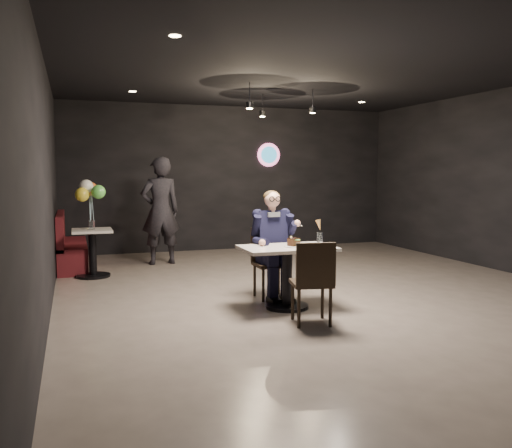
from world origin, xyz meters
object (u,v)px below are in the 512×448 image
object	(u,v)px
seated_man	(271,243)
chair_near	(311,281)
side_table	(93,253)
booth_bench	(72,240)
balloon_vase	(92,225)
passerby	(160,211)
main_table	(287,277)
chair_far	(271,263)
sundae_glass	(320,239)

from	to	relation	value
seated_man	chair_near	bearing A→B (deg)	-90.00
seated_man	side_table	size ratio (longest dim) A/B	1.92
chair_near	booth_bench	world-z (taller)	booth_bench
balloon_vase	passerby	world-z (taller)	passerby
side_table	passerby	distance (m)	1.59
chair_near	main_table	bearing A→B (deg)	101.38
main_table	side_table	xyz separation A→B (m)	(-2.15, 2.77, 0.00)
seated_man	passerby	distance (m)	3.23
chair_far	seated_man	distance (m)	0.26
chair_far	side_table	distance (m)	3.09
booth_bench	main_table	bearing A→B (deg)	-56.94
seated_man	booth_bench	bearing A→B (deg)	127.32
side_table	balloon_vase	world-z (taller)	balloon_vase
main_table	seated_man	bearing A→B (deg)	90.00
main_table	chair_near	distance (m)	0.70
chair_far	chair_near	distance (m)	1.25
chair_near	sundae_glass	size ratio (longest dim) A/B	5.72
main_table	chair_far	xyz separation A→B (m)	(-0.00, 0.55, 0.09)
chair_far	side_table	xyz separation A→B (m)	(-2.15, 2.22, -0.08)
chair_far	chair_near	world-z (taller)	same
main_table	chair_far	world-z (taller)	chair_far
booth_bench	side_table	size ratio (longest dim) A/B	2.51
booth_bench	passerby	size ratio (longest dim) A/B	0.99
side_table	balloon_vase	size ratio (longest dim) A/B	5.31
main_table	chair_near	size ratio (longest dim) A/B	1.20
sundae_glass	booth_bench	bearing A→B (deg)	126.60
side_table	chair_near	bearing A→B (deg)	-58.16
chair_far	booth_bench	size ratio (longest dim) A/B	0.49
passerby	chair_far	bearing A→B (deg)	102.34
seated_man	side_table	xyz separation A→B (m)	(-2.15, 2.22, -0.34)
chair_far	passerby	distance (m)	3.26
sundae_glass	passerby	xyz separation A→B (m)	(-1.35, 3.70, 0.12)
chair_near	seated_man	size ratio (longest dim) A/B	0.64
chair_far	seated_man	size ratio (longest dim) A/B	0.64
main_table	sundae_glass	distance (m)	0.61
main_table	booth_bench	distance (m)	4.49
chair_far	side_table	bearing A→B (deg)	134.16
balloon_vase	chair_near	bearing A→B (deg)	-58.16
sundae_glass	booth_bench	distance (m)	4.79
chair_near	sundae_glass	world-z (taller)	chair_near
balloon_vase	side_table	bearing A→B (deg)	0.00
chair_near	chair_far	bearing A→B (deg)	101.38
sundae_glass	chair_far	bearing A→B (deg)	122.66
chair_far	passerby	xyz separation A→B (m)	(-0.95, 3.08, 0.49)
side_table	balloon_vase	xyz separation A→B (m)	(0.00, 0.00, 0.45)
chair_near	side_table	distance (m)	4.08
sundae_glass	balloon_vase	size ratio (longest dim) A/B	1.14
chair_near	seated_man	distance (m)	1.27
sundae_glass	side_table	world-z (taller)	sundae_glass
booth_bench	chair_near	bearing A→B (deg)	-61.23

